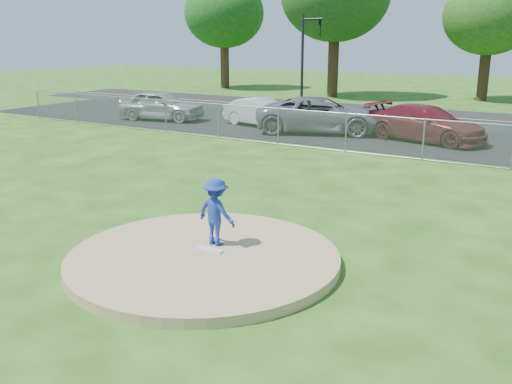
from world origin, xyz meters
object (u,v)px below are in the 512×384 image
(traffic_cone, at_px, (271,122))
(parked_car_darkred, at_px, (426,123))
(tree_center, at_px, (491,4))
(parked_car_gray, at_px, (321,115))
(parked_car_white, at_px, (262,112))
(traffic_signal_left, at_px, (306,54))
(parked_car_silver, at_px, (161,105))
(pitcher, at_px, (216,212))
(tree_far_left, at_px, (224,3))

(traffic_cone, xyz_separation_m, parked_car_darkred, (7.15, 0.81, 0.39))
(tree_center, xyz_separation_m, parked_car_gray, (-3.79, -18.32, -5.64))
(traffic_cone, height_order, parked_car_white, parked_car_white)
(traffic_signal_left, bearing_deg, tree_center, 57.10)
(traffic_cone, height_order, parked_car_silver, parked_car_silver)
(traffic_signal_left, bearing_deg, pitcher, -67.96)
(tree_far_left, relative_size, traffic_cone, 14.55)
(parked_car_white, bearing_deg, traffic_signal_left, 17.57)
(tree_far_left, distance_m, traffic_cone, 24.17)
(tree_far_left, bearing_deg, tree_center, 2.73)
(tree_center, bearing_deg, traffic_signal_left, -122.90)
(pitcher, xyz_separation_m, parked_car_gray, (-4.70, 15.10, -0.07))
(tree_center, bearing_deg, traffic_cone, -108.04)
(traffic_signal_left, xyz_separation_m, parked_car_silver, (-5.10, -7.00, -2.56))
(tree_center, xyz_separation_m, parked_car_silver, (-12.86, -19.00, -5.67))
(tree_far_left, relative_size, tree_center, 1.09)
(traffic_cone, bearing_deg, tree_far_left, 129.78)
(parked_car_white, relative_size, parked_car_gray, 0.70)
(tree_center, distance_m, parked_car_gray, 19.54)
(parked_car_gray, bearing_deg, parked_car_darkred, -107.38)
(tree_center, distance_m, pitcher, 33.89)
(tree_center, distance_m, parked_car_white, 20.25)
(traffic_cone, distance_m, parked_car_darkred, 7.20)
(pitcher, relative_size, parked_car_white, 0.34)
(tree_center, bearing_deg, tree_far_left, -177.27)
(pitcher, relative_size, parked_car_darkred, 0.27)
(pitcher, bearing_deg, parked_car_silver, -40.11)
(parked_car_white, height_order, parked_car_gray, parked_car_gray)
(parked_car_gray, bearing_deg, traffic_cone, 82.04)
(pitcher, xyz_separation_m, parked_car_silver, (-13.77, 14.42, -0.10))
(tree_far_left, height_order, parked_car_white, tree_far_left)
(traffic_signal_left, height_order, traffic_cone, traffic_signal_left)
(traffic_cone, relative_size, parked_car_white, 0.18)
(tree_far_left, distance_m, parked_car_white, 22.86)
(pitcher, distance_m, traffic_cone, 16.19)
(tree_far_left, xyz_separation_m, parked_car_darkred, (22.01, -17.04, -6.29))
(traffic_signal_left, height_order, parked_car_darkred, traffic_signal_left)
(parked_car_gray, bearing_deg, tree_center, -32.39)
(parked_car_silver, bearing_deg, parked_car_white, -92.29)
(pitcher, bearing_deg, parked_car_white, -56.13)
(tree_center, relative_size, pitcher, 7.03)
(tree_far_left, height_order, traffic_signal_left, tree_far_left)
(tree_far_left, bearing_deg, parked_car_white, -50.90)
(parked_car_white, distance_m, parked_car_darkred, 8.16)
(tree_far_left, height_order, pitcher, tree_far_left)
(traffic_signal_left, xyz_separation_m, parked_car_gray, (3.97, -6.32, -2.53))
(tree_center, xyz_separation_m, parked_car_white, (-7.15, -18.04, -5.77))
(traffic_cone, relative_size, parked_car_gray, 0.12)
(parked_car_white, height_order, parked_car_darkred, parked_car_darkred)
(traffic_cone, bearing_deg, parked_car_gray, 12.74)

